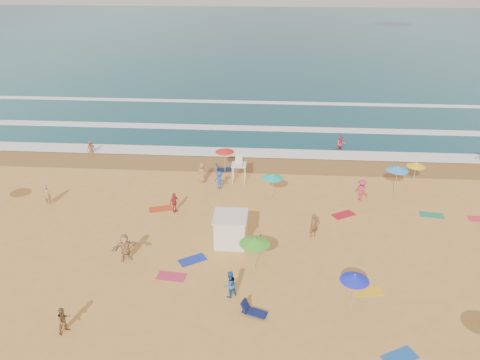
{
  "coord_description": "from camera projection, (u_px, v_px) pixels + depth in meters",
  "views": [
    {
      "loc": [
        0.56,
        -26.67,
        17.37
      ],
      "look_at": [
        -1.73,
        6.0,
        1.5
      ],
      "focal_mm": 35.0,
      "sensor_mm": 36.0,
      "label": 1
    }
  ],
  "objects": [
    {
      "name": "ground",
      "position": [
        259.0,
        239.0,
        31.55
      ],
      "size": [
        220.0,
        220.0,
        0.0
      ],
      "primitive_type": "plane",
      "color": "gold",
      "rests_on": "ground"
    },
    {
      "name": "ocean",
      "position": [
        271.0,
        38.0,
        106.97
      ],
      "size": [
        220.0,
        140.0,
        0.18
      ],
      "primitive_type": "cube",
      "color": "#0C4756",
      "rests_on": "ground"
    },
    {
      "name": "wet_sand",
      "position": [
        264.0,
        164.0,
        42.77
      ],
      "size": [
        220.0,
        220.0,
        0.0
      ],
      "primitive_type": "plane",
      "color": "olive",
      "rests_on": "ground"
    },
    {
      "name": "surf_foam",
      "position": [
        266.0,
        131.0,
        50.65
      ],
      "size": [
        200.0,
        18.7,
        0.05
      ],
      "color": "white",
      "rests_on": "ground"
    },
    {
      "name": "cabana",
      "position": [
        231.0,
        230.0,
        30.73
      ],
      "size": [
        2.0,
        2.0,
        2.0
      ],
      "primitive_type": "cube",
      "color": "white",
      "rests_on": "ground"
    },
    {
      "name": "cabana_roof",
      "position": [
        230.0,
        216.0,
        30.26
      ],
      "size": [
        2.2,
        2.2,
        0.12
      ],
      "primitive_type": "cube",
      "color": "silver",
      "rests_on": "cabana"
    },
    {
      "name": "bicycle",
      "position": [
        259.0,
        241.0,
        30.58
      ],
      "size": [
        0.81,
        1.73,
        0.87
      ],
      "primitive_type": "imported",
      "rotation": [
        0.0,
        0.0,
        -0.15
      ],
      "color": "black",
      "rests_on": "ground"
    },
    {
      "name": "lifeguard_stand",
      "position": [
        239.0,
        170.0,
        39.14
      ],
      "size": [
        1.2,
        1.2,
        2.1
      ],
      "primitive_type": null,
      "color": "white",
      "rests_on": "ground"
    },
    {
      "name": "beach_umbrellas",
      "position": [
        280.0,
        222.0,
        29.48
      ],
      "size": [
        64.45,
        27.24,
        0.75
      ],
      "color": "green",
      "rests_on": "ground"
    },
    {
      "name": "loungers",
      "position": [
        295.0,
        274.0,
        27.83
      ],
      "size": [
        46.23,
        24.09,
        0.34
      ],
      "color": "#101C51",
      "rests_on": "ground"
    },
    {
      "name": "towels",
      "position": [
        263.0,
        267.0,
        28.71
      ],
      "size": [
        35.91,
        20.48,
        0.03
      ],
      "color": "red",
      "rests_on": "ground"
    },
    {
      "name": "beachgoers",
      "position": [
        257.0,
        199.0,
        35.08
      ],
      "size": [
        41.92,
        26.57,
        2.11
      ],
      "color": "tan",
      "rests_on": "ground"
    }
  ]
}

